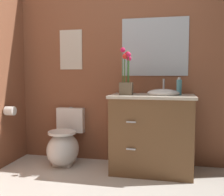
{
  "coord_description": "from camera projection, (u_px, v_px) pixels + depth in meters",
  "views": [
    {
      "loc": [
        0.68,
        -1.85,
        1.11
      ],
      "look_at": [
        0.02,
        1.16,
        0.85
      ],
      "focal_mm": 43.29,
      "sensor_mm": 36.0,
      "label": 1
    }
  ],
  "objects": [
    {
      "name": "wall_mirror",
      "position": [
        155.0,
        47.0,
        3.28
      ],
      "size": [
        0.8,
        0.01,
        0.7
      ],
      "primitive_type": "cube",
      "color": "#B2BCC6"
    },
    {
      "name": "toilet",
      "position": [
        64.0,
        145.0,
        3.35
      ],
      "size": [
        0.38,
        0.59,
        0.69
      ],
      "color": "white",
      "rests_on": "ground_plane"
    },
    {
      "name": "soap_bottle",
      "position": [
        179.0,
        87.0,
        3.0
      ],
      "size": [
        0.06,
        0.06,
        0.2
      ],
      "color": "teal",
      "rests_on": "vanity_cabinet"
    },
    {
      "name": "vanity_cabinet",
      "position": [
        152.0,
        133.0,
        3.07
      ],
      "size": [
        0.94,
        0.56,
        1.07
      ],
      "color": "brown",
      "rests_on": "ground_plane"
    },
    {
      "name": "wall_poster",
      "position": [
        71.0,
        50.0,
        3.51
      ],
      "size": [
        0.3,
        0.01,
        0.51
      ],
      "primitive_type": "cube",
      "color": "beige"
    },
    {
      "name": "flower_vase",
      "position": [
        126.0,
        79.0,
        3.02
      ],
      "size": [
        0.14,
        0.14,
        0.53
      ],
      "color": "brown",
      "rests_on": "vanity_cabinet"
    },
    {
      "name": "wall_back",
      "position": [
        132.0,
        64.0,
        3.38
      ],
      "size": [
        3.98,
        0.05,
        2.5
      ],
      "primitive_type": "cube",
      "color": "brown",
      "rests_on": "ground_plane"
    },
    {
      "name": "toilet_paper_roll",
      "position": [
        10.0,
        111.0,
        3.25
      ],
      "size": [
        0.11,
        0.11,
        0.11
      ],
      "primitive_type": "cylinder",
      "rotation": [
        0.0,
        1.57,
        0.0
      ],
      "color": "white"
    }
  ]
}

